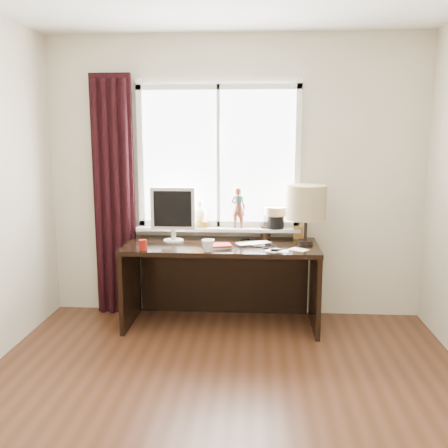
# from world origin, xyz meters

# --- Properties ---
(floor) EXTENTS (3.50, 4.00, 0.00)m
(floor) POSITION_xyz_m (0.00, 0.00, 0.00)
(floor) COLOR #4C2919
(floor) RESTS_ON ground
(wall_back) EXTENTS (3.50, 0.00, 2.60)m
(wall_back) POSITION_xyz_m (0.00, 2.00, 1.30)
(wall_back) COLOR #C0B398
(wall_back) RESTS_ON ground
(wall_front) EXTENTS (3.50, 0.00, 2.60)m
(wall_front) POSITION_xyz_m (0.00, -2.00, 1.30)
(wall_front) COLOR #C0B398
(wall_front) RESTS_ON ground
(laptop) EXTENTS (0.36, 0.31, 0.02)m
(laptop) POSITION_xyz_m (0.18, 1.61, 0.76)
(laptop) COLOR silver
(laptop) RESTS_ON desk
(mug) EXTENTS (0.14, 0.14, 0.11)m
(mug) POSITION_xyz_m (-0.19, 1.35, 0.80)
(mug) COLOR white
(mug) RESTS_ON desk
(red_cup) EXTENTS (0.07, 0.07, 0.09)m
(red_cup) POSITION_xyz_m (-0.74, 1.36, 0.79)
(red_cup) COLOR maroon
(red_cup) RESTS_ON desk
(window) EXTENTS (1.52, 0.21, 1.40)m
(window) POSITION_xyz_m (-0.14, 1.95, 1.31)
(window) COLOR white
(window) RESTS_ON ground
(curtain) EXTENTS (0.38, 0.09, 2.25)m
(curtain) POSITION_xyz_m (-1.13, 1.91, 1.12)
(curtain) COLOR black
(curtain) RESTS_ON floor
(desk) EXTENTS (1.70, 0.70, 0.75)m
(desk) POSITION_xyz_m (-0.10, 1.73, 0.51)
(desk) COLOR black
(desk) RESTS_ON floor
(monitor) EXTENTS (0.40, 0.18, 0.49)m
(monitor) POSITION_xyz_m (-0.54, 1.72, 1.03)
(monitor) COLOR beige
(monitor) RESTS_ON desk
(notebook_stack) EXTENTS (0.27, 0.24, 0.03)m
(notebook_stack) POSITION_xyz_m (-0.12, 1.49, 0.77)
(notebook_stack) COLOR beige
(notebook_stack) RESTS_ON desk
(brush_holder) EXTENTS (0.09, 0.09, 0.25)m
(brush_holder) POSITION_xyz_m (0.29, 1.90, 0.81)
(brush_holder) COLOR black
(brush_holder) RESTS_ON desk
(icon_frame) EXTENTS (0.10, 0.04, 0.13)m
(icon_frame) POSITION_xyz_m (0.59, 1.85, 0.81)
(icon_frame) COLOR gold
(icon_frame) RESTS_ON desk
(table_lamp) EXTENTS (0.35, 0.35, 0.52)m
(table_lamp) POSITION_xyz_m (0.64, 1.70, 1.11)
(table_lamp) COLOR black
(table_lamp) RESTS_ON desk
(loose_papers) EXTENTS (0.39, 0.22, 0.00)m
(loose_papers) POSITION_xyz_m (0.44, 1.43, 0.75)
(loose_papers) COLOR white
(loose_papers) RESTS_ON desk
(desk_cables) EXTENTS (0.34, 0.41, 0.01)m
(desk_cables) POSITION_xyz_m (0.25, 1.62, 0.75)
(desk_cables) COLOR black
(desk_cables) RESTS_ON desk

